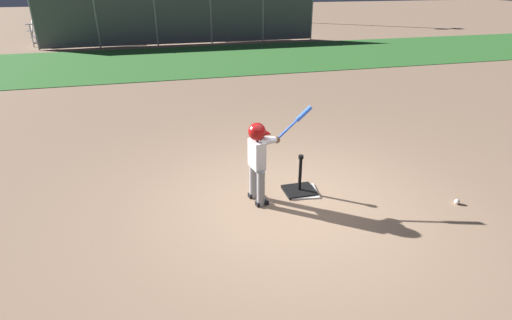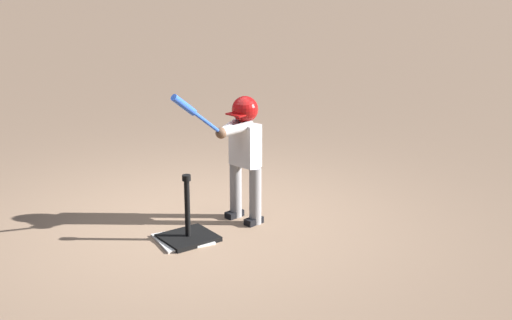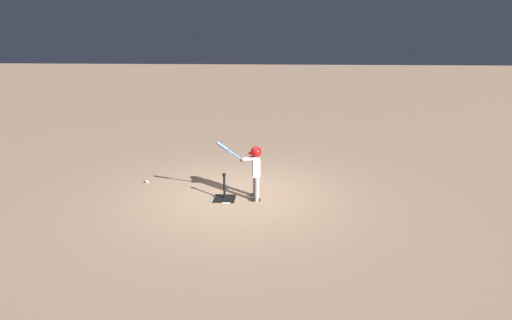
% 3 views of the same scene
% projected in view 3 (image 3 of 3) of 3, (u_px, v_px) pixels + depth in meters
% --- Properties ---
extents(ground_plane, '(90.00, 90.00, 0.00)m').
position_uv_depth(ground_plane, '(236.00, 194.00, 9.06)').
color(ground_plane, '#93755B').
extents(home_plate, '(0.50, 0.50, 0.02)m').
position_uv_depth(home_plate, '(223.00, 199.00, 8.80)').
color(home_plate, white).
rests_on(home_plate, ground_plane).
extents(batting_tee, '(0.46, 0.41, 0.60)m').
position_uv_depth(batting_tee, '(225.00, 196.00, 8.76)').
color(batting_tee, black).
rests_on(batting_tee, ground_plane).
extents(batter_child, '(0.96, 0.39, 1.33)m').
position_uv_depth(batter_child, '(255.00, 166.00, 8.60)').
color(batter_child, gray).
rests_on(batter_child, ground_plane).
extents(baseball, '(0.07, 0.07, 0.07)m').
position_uv_depth(baseball, '(147.00, 181.00, 9.77)').
color(baseball, white).
rests_on(baseball, ground_plane).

